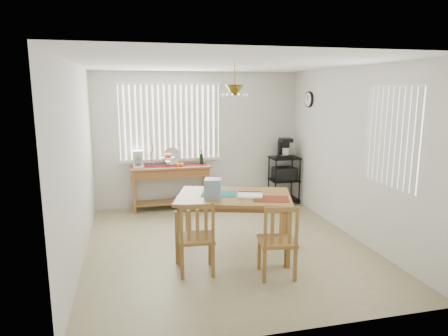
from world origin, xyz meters
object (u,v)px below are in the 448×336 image
object	(u,v)px
cart_items	(285,148)
dining_table	(234,202)
chair_left	(197,238)
sideboard	(171,177)
chair_right	(278,241)
wire_cart	(284,175)

from	to	relation	value
cart_items	dining_table	distance (m)	2.80
chair_left	cart_items	bearing A→B (deg)	50.86
cart_items	chair_left	size ratio (longest dim) A/B	0.41
sideboard	chair_right	bearing A→B (deg)	-73.50
sideboard	wire_cart	world-z (taller)	wire_cart
dining_table	chair_right	distance (m)	0.96
cart_items	dining_table	size ratio (longest dim) A/B	0.22
wire_cart	dining_table	size ratio (longest dim) A/B	0.53
chair_left	wire_cart	bearing A→B (deg)	50.76
sideboard	chair_right	size ratio (longest dim) A/B	1.59
dining_table	chair_left	world-z (taller)	chair_left
wire_cart	chair_left	xyz separation A→B (m)	(-2.26, -2.77, -0.10)
sideboard	dining_table	size ratio (longest dim) A/B	0.84
wire_cart	chair_right	xyz separation A→B (m)	(-1.33, -3.10, -0.11)
wire_cart	sideboard	bearing A→B (deg)	178.20
sideboard	chair_right	distance (m)	3.31
wire_cart	cart_items	size ratio (longest dim) A/B	2.43
wire_cart	chair_right	bearing A→B (deg)	-113.18
dining_table	chair_left	size ratio (longest dim) A/B	1.88
dining_table	wire_cart	bearing A→B (deg)	53.63
wire_cart	cart_items	world-z (taller)	cart_items
wire_cart	chair_right	size ratio (longest dim) A/B	1.00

